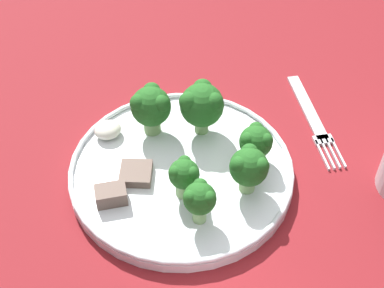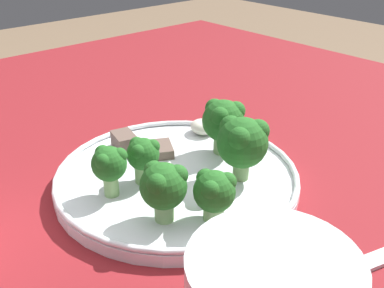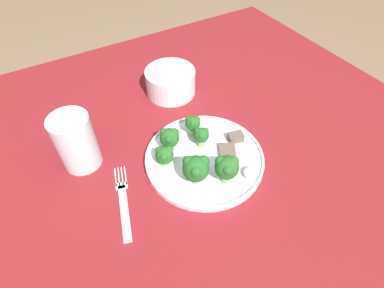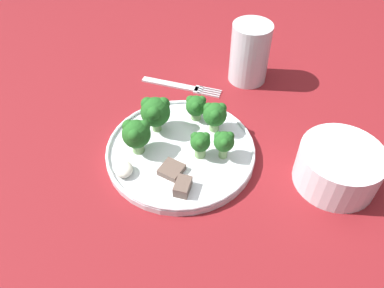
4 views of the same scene
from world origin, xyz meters
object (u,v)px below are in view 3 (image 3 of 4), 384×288
dinner_plate (204,157)px  drinking_glass (77,144)px  fork (124,202)px  cream_bowl (171,82)px

dinner_plate → drinking_glass: size_ratio=2.05×
fork → drinking_glass: drinking_glass is taller
drinking_glass → cream_bowl: bearing=23.3°
dinner_plate → drinking_glass: (-0.23, 0.13, 0.05)m
fork → cream_bowl: size_ratio=1.30×
cream_bowl → drinking_glass: drinking_glass is taller
dinner_plate → cream_bowl: 0.25m
dinner_plate → drinking_glass: bearing=150.4°
fork → cream_bowl: cream_bowl is taller
fork → dinner_plate: bearing=3.8°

